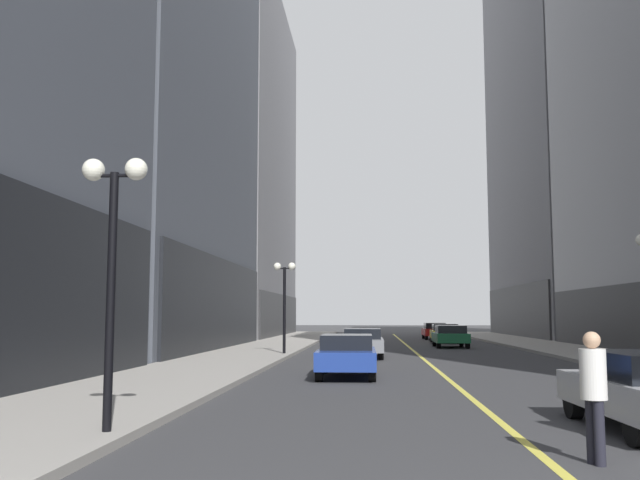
{
  "coord_description": "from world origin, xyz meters",
  "views": [
    {
      "loc": [
        -2.34,
        -3.59,
        1.93
      ],
      "look_at": [
        -4.86,
        31.78,
        5.73
      ],
      "focal_mm": 39.48,
      "sensor_mm": 36.0,
      "label": 1
    }
  ],
  "objects": [
    {
      "name": "street_lamp_left_far",
      "position": [
        -6.4,
        29.64,
        3.26
      ],
      "size": [
        1.06,
        0.36,
        4.43
      ],
      "color": "black",
      "rests_on": "ground"
    },
    {
      "name": "building_right_far",
      "position": [
        17.24,
        60.0,
        18.65
      ],
      "size": [
        13.68,
        26.0,
        37.44
      ],
      "color": "gray",
      "rests_on": "ground"
    },
    {
      "name": "car_blue",
      "position": [
        -3.08,
        18.69,
        0.72
      ],
      "size": [
        1.83,
        4.21,
        1.32
      ],
      "color": "navy",
      "rests_on": "ground"
    },
    {
      "name": "sidewalk_right",
      "position": [
        8.25,
        35.0,
        0.07
      ],
      "size": [
        4.5,
        78.0,
        0.15
      ],
      "primitive_type": "cube",
      "color": "#9E9991",
      "rests_on": "ground"
    },
    {
      "name": "building_left_far",
      "position": [
        -16.39,
        60.0,
        15.79
      ],
      "size": [
        11.99,
        26.0,
        31.72
      ],
      "color": "gray",
      "rests_on": "ground"
    },
    {
      "name": "lane_centre_stripe",
      "position": [
        0.0,
        35.0,
        0.0
      ],
      "size": [
        0.16,
        70.0,
        0.01
      ],
      "primitive_type": "cube",
      "color": "#E5D64C",
      "rests_on": "ground"
    },
    {
      "name": "car_yellow",
      "position": [
        2.86,
        46.57,
        0.72
      ],
      "size": [
        2.03,
        4.4,
        1.32
      ],
      "color": "yellow",
      "rests_on": "ground"
    },
    {
      "name": "ground_plane",
      "position": [
        0.0,
        35.0,
        0.0
      ],
      "size": [
        200.0,
        200.0,
        0.0
      ],
      "primitive_type": "plane",
      "color": "#38383A"
    },
    {
      "name": "car_green",
      "position": [
        2.46,
        39.54,
        0.72
      ],
      "size": [
        1.91,
        4.05,
        1.32
      ],
      "color": "#196038",
      "rests_on": "ground"
    },
    {
      "name": "sidewalk_left",
      "position": [
        -8.25,
        35.0,
        0.07
      ],
      "size": [
        4.5,
        78.0,
        0.15
      ],
      "primitive_type": "cube",
      "color": "#9E9991",
      "rests_on": "ground"
    },
    {
      "name": "street_lamp_left_near",
      "position": [
        -6.4,
        7.2,
        3.26
      ],
      "size": [
        1.06,
        0.36,
        4.43
      ],
      "color": "black",
      "rests_on": "ground"
    },
    {
      "name": "car_grey",
      "position": [
        -2.69,
        29.01,
        0.72
      ],
      "size": [
        1.86,
        4.69,
        1.32
      ],
      "color": "slate",
      "rests_on": "ground"
    },
    {
      "name": "pedestrian_in_white_shirt",
      "position": [
        0.57,
        5.99,
        1.0
      ],
      "size": [
        0.43,
        0.43,
        1.72
      ],
      "color": "black",
      "rests_on": "ground"
    },
    {
      "name": "car_red",
      "position": [
        2.81,
        53.93,
        0.72
      ],
      "size": [
        1.79,
        4.22,
        1.32
      ],
      "color": "#B21919",
      "rests_on": "ground"
    }
  ]
}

